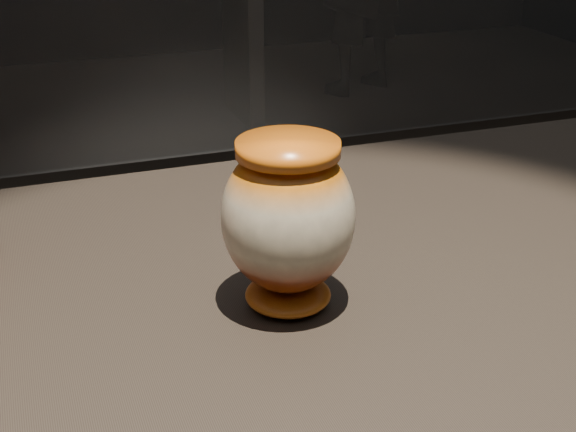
% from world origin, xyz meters
% --- Properties ---
extents(main_vase, '(0.14, 0.14, 0.19)m').
position_xyz_m(main_vase, '(0.09, -0.05, 1.00)').
color(main_vase, maroon).
rests_on(main_vase, display_plinth).
extents(back_shelf, '(2.00, 0.60, 0.90)m').
position_xyz_m(back_shelf, '(0.21, 3.36, 0.64)').
color(back_shelf, black).
rests_on(back_shelf, ground).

